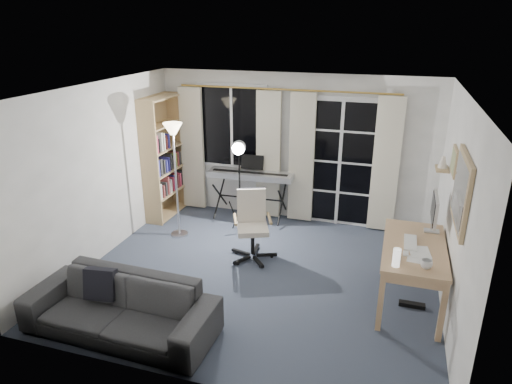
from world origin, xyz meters
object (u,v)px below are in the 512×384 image
office_chair (252,218)px  mug (427,263)px  bookshelf (161,161)px  monitor (434,210)px  desk (414,253)px  torchiere_lamp (174,146)px  keyboard_piano (251,176)px  studio_light (239,159)px  sofa (119,299)px

office_chair → mug: (2.23, -1.06, 0.24)m
bookshelf → monitor: size_ratio=3.80×
desk → monitor: 0.62m
bookshelf → monitor: bearing=-12.9°
desk → office_chair: bearing=165.5°
mug → desk: bearing=101.3°
monitor → torchiere_lamp: bearing=174.1°
bookshelf → keyboard_piano: 1.51m
bookshelf → torchiere_lamp: 1.01m
office_chair → desk: size_ratio=0.69×
bookshelf → monitor: 4.33m
desk → monitor: size_ratio=2.60×
bookshelf → office_chair: bearing=-25.5°
bookshelf → office_chair: size_ratio=2.11×
monitor → desk: bearing=-113.3°
torchiere_lamp → monitor: (3.60, -0.39, -0.40)m
bookshelf → office_chair: 2.14m
monitor → mug: bearing=-95.5°
bookshelf → desk: bearing=-19.4°
keyboard_piano → mug: bearing=-42.7°
bookshelf → torchiere_lamp: bookshelf is taller
keyboard_piano → mug: (2.63, -2.25, 0.03)m
studio_light → office_chair: bearing=-69.2°
studio_light → desk: (2.52, -1.16, -0.57)m
office_chair → mug: 2.48m
desk → sofa: size_ratio=0.67×
office_chair → monitor: bearing=-25.1°
mug → sofa: 3.22m
sofa → bookshelf: bearing=111.3°
studio_light → desk: 2.83m
torchiere_lamp → desk: size_ratio=1.28×
desk → sofa: 3.31m
mug → studio_light: bearing=147.6°
bookshelf → desk: size_ratio=1.46×
torchiere_lamp → mug: torchiere_lamp is taller
keyboard_piano → studio_light: studio_light is taller
torchiere_lamp → office_chair: 1.57m
monitor → mug: monitor is taller
bookshelf → desk: 4.29m
bookshelf → desk: bookshelf is taller
studio_light → monitor: size_ratio=2.86×
sofa → keyboard_piano: bearing=84.5°
studio_light → office_chair: (0.39, -0.60, -0.66)m
office_chair → monitor: (2.32, -0.11, 0.46)m
mug → sofa: bearing=-161.8°
studio_light → sofa: studio_light is taller
sofa → office_chair: bearing=70.2°
bookshelf → studio_light: (1.49, -0.35, 0.26)m
keyboard_piano → sofa: bearing=-99.3°
office_chair → keyboard_piano: bearing=86.3°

